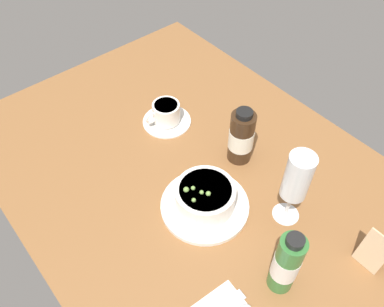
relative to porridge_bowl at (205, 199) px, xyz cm
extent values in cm
cube|color=brown|center=(-13.74, 4.70, -4.98)|extent=(110.00, 84.00, 3.00)
cylinder|color=white|center=(0.00, 0.01, -2.88)|extent=(20.91, 20.91, 1.20)
cylinder|color=white|center=(0.00, 0.01, 0.71)|extent=(13.94, 13.94, 5.97)
cylinder|color=beige|center=(0.00, 0.01, 2.89)|extent=(11.99, 11.99, 1.60)
sphere|color=#739C4A|center=(-1.93, -1.98, 3.79)|extent=(1.01, 1.01, 1.01)
sphere|color=#739C4A|center=(0.64, -3.98, 3.79)|extent=(1.01, 1.01, 1.01)
sphere|color=#739C4A|center=(0.17, -1.29, 3.79)|extent=(1.00, 1.00, 1.00)
sphere|color=#739C4A|center=(1.40, -0.38, 3.79)|extent=(1.16, 1.16, 1.16)
sphere|color=#739C4A|center=(-2.60, -3.44, 3.79)|extent=(1.33, 1.33, 1.33)
cube|color=silver|center=(20.67, -9.86, -2.93)|extent=(2.47, 3.76, 0.40)
cylinder|color=white|center=(-28.70, 10.85, -3.03)|extent=(13.70, 13.70, 0.90)
cylinder|color=white|center=(-28.70, 10.85, 0.22)|extent=(7.65, 7.65, 5.59)
cylinder|color=#412413|center=(-28.70, 10.85, 2.52)|extent=(6.51, 6.51, 1.00)
torus|color=white|center=(-29.25, 6.06, 0.50)|extent=(1.20, 3.67, 3.60)
cylinder|color=white|center=(13.76, 13.11, -3.28)|extent=(6.22, 6.22, 0.40)
cylinder|color=white|center=(13.76, 13.11, 1.01)|extent=(0.80, 0.80, 8.18)
cylinder|color=white|center=(13.76, 13.11, 11.02)|extent=(5.77, 5.77, 11.83)
cylinder|color=#F7EFC7|center=(13.76, 13.11, 9.24)|extent=(4.73, 4.73, 7.10)
cylinder|color=#337233|center=(23.81, -0.45, 4.83)|extent=(5.16, 5.16, 16.62)
cylinder|color=silver|center=(23.81, -0.45, 4.50)|extent=(5.26, 5.26, 6.31)
cylinder|color=black|center=(23.81, -0.45, 13.87)|extent=(3.35, 3.35, 1.46)
cylinder|color=#382314|center=(-6.11, 17.31, 3.88)|extent=(6.24, 6.24, 14.71)
cylinder|color=#EEE7CF|center=(-6.11, 17.31, 3.58)|extent=(6.36, 6.36, 5.59)
cylinder|color=black|center=(-6.11, 17.31, 11.95)|extent=(4.06, 4.06, 1.44)
cube|color=#D2AE83|center=(32.82, 19.50, 1.18)|extent=(5.65, 2.64, 9.41)
cube|color=#D2AE83|center=(32.82, 17.25, 1.18)|extent=(5.65, 2.64, 9.41)
camera|label=1|loc=(38.17, -36.04, 75.74)|focal=37.09mm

